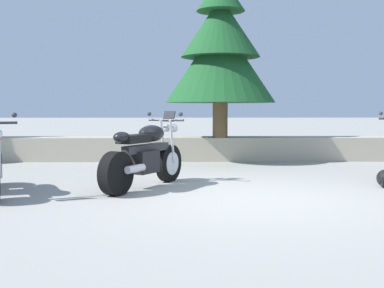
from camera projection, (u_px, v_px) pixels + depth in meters
name	position (u px, v px, depth m)	size (l,w,h in m)	color
ground_plane	(247.00, 198.00, 6.50)	(120.00, 120.00, 0.00)	gray
stone_wall	(221.00, 149.00, 11.27)	(36.00, 0.80, 0.55)	#A89E89
motorcycle_black_centre	(146.00, 156.00, 7.31)	(1.18, 1.88, 1.18)	black
pine_tree_mid_left	(220.00, 49.00, 10.85)	(2.51, 2.51, 3.70)	brown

